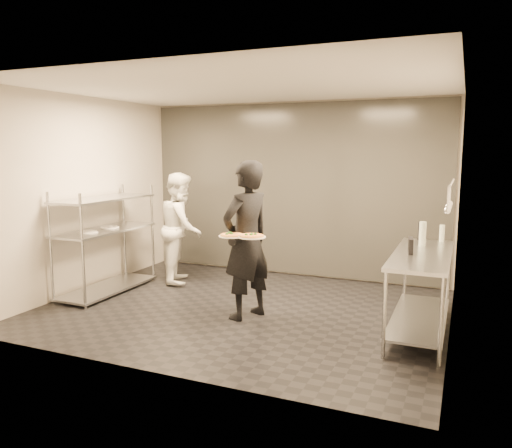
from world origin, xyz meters
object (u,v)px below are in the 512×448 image
at_px(waiter, 246,240).
at_px(bottle_clear, 442,233).
at_px(salad_plate, 248,207).
at_px(pizza_plate_near, 232,235).
at_px(pass_rack, 106,239).
at_px(bottle_green, 423,234).
at_px(pizza_plate_far, 252,236).
at_px(pos_monitor, 411,246).
at_px(chef, 181,228).
at_px(bottle_dark, 421,231).
at_px(prep_counter, 421,279).

xyz_separation_m(waiter, bottle_clear, (2.16, 1.05, 0.07)).
bearing_deg(salad_plate, pizza_plate_near, -89.09).
xyz_separation_m(pass_rack, bottle_green, (4.29, 0.42, 0.29)).
distance_m(pizza_plate_far, salad_plate, 0.64).
relative_size(pizza_plate_far, pos_monitor, 1.37).
xyz_separation_m(pos_monitor, bottle_clear, (0.28, 0.87, 0.02)).
relative_size(chef, pizza_plate_far, 5.27).
bearing_deg(bottle_dark, pass_rack, -169.28).
bearing_deg(bottle_dark, pizza_plate_far, -142.82).
xyz_separation_m(chef, pos_monitor, (3.51, -0.98, 0.16)).
relative_size(waiter, bottle_green, 6.68).
relative_size(chef, pos_monitor, 7.21).
xyz_separation_m(chef, bottle_clear, (3.79, -0.12, 0.18)).
height_order(pass_rack, pos_monitor, pass_rack).
distance_m(pos_monitor, bottle_dark, 0.87).
bearing_deg(bottle_green, chef, 172.11).
relative_size(bottle_green, bottle_clear, 1.37).
bearing_deg(bottle_clear, pass_rack, -169.86).
xyz_separation_m(pass_rack, pizza_plate_far, (2.51, -0.51, 0.30)).
xyz_separation_m(prep_counter, pizza_plate_near, (-2.08, -0.50, 0.43)).
relative_size(waiter, pizza_plate_far, 5.97).
relative_size(pizza_plate_near, salad_plate, 1.01).
xyz_separation_m(bottle_green, bottle_dark, (-0.05, 0.38, -0.03)).
height_order(pizza_plate_far, bottle_clear, bottle_clear).
distance_m(chef, bottle_dark, 3.54).
relative_size(chef, pizza_plate_near, 5.50).
distance_m(pass_rack, bottle_dark, 4.32).
bearing_deg(waiter, bottle_dark, 142.00).
relative_size(prep_counter, pizza_plate_far, 5.60).
bearing_deg(waiter, bottle_green, 132.05).
bearing_deg(chef, prep_counter, -128.09).
height_order(waiter, bottle_green, waiter).
bearing_deg(salad_plate, prep_counter, 0.04).
bearing_deg(salad_plate, chef, 149.20).
xyz_separation_m(chef, bottle_dark, (3.53, -0.12, 0.19)).
relative_size(salad_plate, bottle_dark, 1.32).
bearing_deg(waiter, prep_counter, 120.34).
relative_size(pizza_plate_near, pizza_plate_far, 0.96).
distance_m(waiter, pizza_plate_near, 0.27).
xyz_separation_m(pizza_plate_near, salad_plate, (-0.01, 0.50, 0.28)).
distance_m(pizza_plate_far, bottle_green, 2.01).
xyz_separation_m(pass_rack, pos_monitor, (4.21, -0.06, 0.24)).
height_order(pass_rack, pizza_plate_near, pass_rack).
bearing_deg(chef, bottle_green, -121.80).
bearing_deg(waiter, pizza_plate_near, 5.70).
distance_m(prep_counter, pizza_plate_far, 1.94).
xyz_separation_m(salad_plate, bottle_dark, (2.00, 0.80, -0.30)).
bearing_deg(bottle_green, bottle_dark, 97.81).
distance_m(pizza_plate_near, bottle_dark, 2.37).
distance_m(salad_plate, bottle_green, 2.11).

